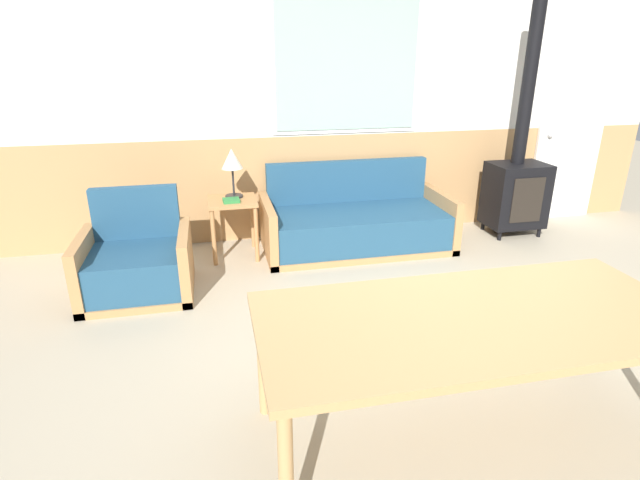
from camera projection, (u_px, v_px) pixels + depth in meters
name	position (u px, v px, depth m)	size (l,w,h in m)	color
ground_plane	(450.00, 366.00, 3.20)	(16.00, 16.00, 0.00)	#B2A58C
wall_back	(346.00, 105.00, 5.11)	(7.20, 0.09, 2.70)	tan
couch	(356.00, 224.00, 5.06)	(1.87, 0.87, 0.83)	#B27F4C
armchair	(137.00, 265.00, 4.09)	(0.87, 0.76, 0.83)	#B27F4C
side_table	(233.00, 211.00, 4.77)	(0.46, 0.46, 0.57)	#B27F4C
table_lamp	(232.00, 162.00, 4.68)	(0.20, 0.20, 0.47)	#262628
book_stack	(231.00, 200.00, 4.65)	(0.16, 0.15, 0.03)	#2D7F3D
dining_table	(475.00, 325.00, 2.39)	(2.10, 0.94, 0.72)	tan
wood_stove	(517.00, 180.00, 5.33)	(0.59, 0.44, 2.35)	black
entry_door	(571.00, 130.00, 5.71)	(0.83, 0.09, 2.08)	white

